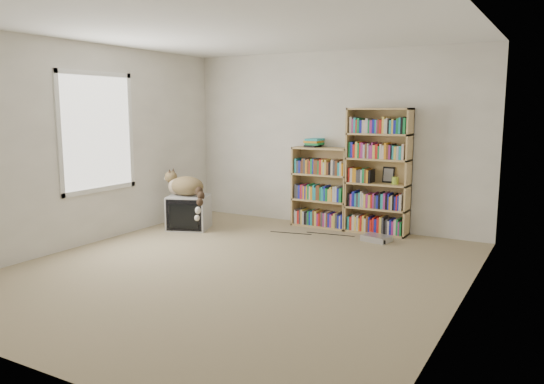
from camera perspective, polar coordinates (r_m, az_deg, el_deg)
The scene contains 17 objects.
floor at distance 5.72m, azimuth -3.62°, elevation -8.31°, with size 4.50×5.00×0.01m, color tan.
wall_back at distance 7.69m, azimuth 6.53°, elevation 5.58°, with size 4.50×0.02×2.50m, color white.
wall_front at distance 3.67m, azimuth -25.63°, elevation 1.03°, with size 4.50×0.02×2.50m, color white.
wall_left at distance 6.97m, azimuth -19.49°, elevation 4.78°, with size 0.02×5.00×2.50m, color white.
wall_right at distance 4.65m, azimuth 20.16°, elevation 2.88°, with size 0.02×5.00×2.50m, color white.
ceiling at distance 5.52m, azimuth -3.89°, elevation 17.30°, with size 4.50×5.00×0.02m, color white.
window at distance 7.09m, azimuth -18.27°, elevation 6.12°, with size 0.02×1.22×1.52m, color white.
crt_tv at distance 7.64m, azimuth -8.92°, elevation -2.16°, with size 0.69×0.66×0.48m.
cat at distance 7.52m, azimuth -9.02°, elevation 0.31°, with size 0.80×0.55×0.61m.
bookcase_tall at distance 7.34m, azimuth 11.37°, elevation 1.89°, with size 0.85×0.30×1.71m.
bookcase_short at distance 7.68m, azimuth 5.37°, elevation 0.16°, with size 0.84×0.30×1.15m.
book_stack at distance 7.68m, azimuth 4.52°, elevation 5.31°, with size 0.22×0.29×0.12m, color red.
green_mug at distance 7.26m, azimuth 13.14°, elevation 1.22°, with size 0.09×0.09×0.10m, color #A5CB3A.
framed_print at distance 7.38m, azimuth 12.43°, elevation 1.82°, with size 0.16×0.01×0.22m, color black.
dvd_player at distance 7.00m, azimuth 11.16°, elevation -4.90°, with size 0.34×0.24×0.08m, color silver.
wall_outlet at distance 8.23m, azimuth -10.52°, elevation -0.81°, with size 0.01×0.08×0.13m, color silver.
floor_cables at distance 7.33m, azimuth 2.51°, elevation -4.40°, with size 1.20×0.70×0.01m, color black, non-canonical shape.
Camera 1 is at (2.99, -4.57, 1.70)m, focal length 35.00 mm.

